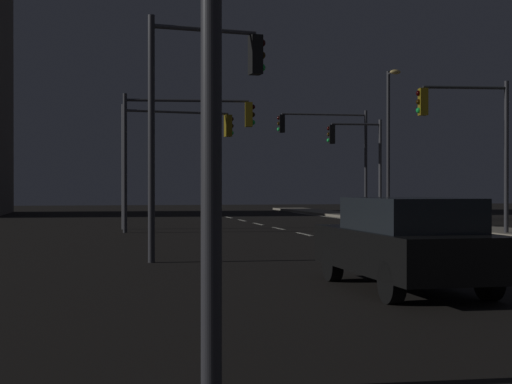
# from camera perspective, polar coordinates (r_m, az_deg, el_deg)

# --- Properties ---
(ground_plane) EXTENTS (112.00, 112.00, 0.00)m
(ground_plane) POSITION_cam_1_polar(r_m,az_deg,el_deg) (21.19, 9.24, -4.38)
(ground_plane) COLOR black
(ground_plane) RESTS_ON ground
(lane_markings_center) EXTENTS (0.14, 50.00, 0.01)m
(lane_markings_center) POSITION_cam_1_polar(r_m,az_deg,el_deg) (24.47, 6.24, -3.73)
(lane_markings_center) COLOR silver
(lane_markings_center) RESTS_ON ground
(lane_edge_line) EXTENTS (0.14, 53.00, 0.01)m
(lane_edge_line) POSITION_cam_1_polar(r_m,az_deg,el_deg) (28.24, 16.77, -3.20)
(lane_edge_line) COLOR silver
(lane_edge_line) RESTS_ON ground
(car) EXTENTS (1.84, 4.41, 1.57)m
(car) POSITION_cam_1_polar(r_m,az_deg,el_deg) (13.05, 11.18, -3.71)
(car) COLOR black
(car) RESTS_ON ground
(traffic_light_mid_left) EXTENTS (3.36, 0.62, 5.39)m
(traffic_light_mid_left) POSITION_cam_1_polar(r_m,az_deg,el_deg) (27.85, 15.68, 4.78)
(traffic_light_mid_left) COLOR #38383D
(traffic_light_mid_left) RESTS_ON sidewalk_right
(traffic_light_mid_right) EXTENTS (4.86, 0.82, 5.21)m
(traffic_light_mid_right) POSITION_cam_1_polar(r_m,az_deg,el_deg) (32.45, -6.20, 3.84)
(traffic_light_mid_right) COLOR #4C4C51
(traffic_light_mid_right) RESTS_ON ground
(traffic_light_near_left) EXTENTS (2.85, 0.47, 5.06)m
(traffic_light_near_left) POSITION_cam_1_polar(r_m,az_deg,el_deg) (38.72, 7.63, 3.17)
(traffic_light_near_left) COLOR #4C4C51
(traffic_light_near_left) RESTS_ON sidewalk_right
(traffic_light_far_right) EXTENTS (2.87, 0.59, 5.74)m
(traffic_light_far_right) POSITION_cam_1_polar(r_m,az_deg,el_deg) (18.09, -4.29, 7.40)
(traffic_light_far_right) COLOR #38383D
(traffic_light_far_right) RESTS_ON ground
(traffic_light_near_right) EXTENTS (4.97, 0.46, 5.77)m
(traffic_light_near_right) POSITION_cam_1_polar(r_m,az_deg,el_deg) (40.76, 5.47, 3.86)
(traffic_light_near_right) COLOR #38383D
(traffic_light_near_right) RESTS_ON sidewalk_right
(traffic_light_overhead_east) EXTENTS (5.06, 0.89, 5.36)m
(traffic_light_overhead_east) POSITION_cam_1_polar(r_m,az_deg,el_deg) (29.44, -5.52, 4.42)
(traffic_light_overhead_east) COLOR #38383D
(traffic_light_overhead_east) RESTS_ON ground
(street_lamp_far_end) EXTENTS (0.56, 1.67, 7.66)m
(street_lamp_far_end) POSITION_cam_1_polar(r_m,az_deg,el_deg) (39.86, 10.02, 4.58)
(street_lamp_far_end) COLOR #38383D
(street_lamp_far_end) RESTS_ON sidewalk_right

